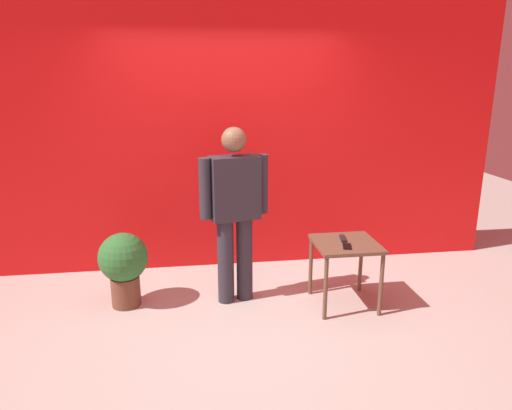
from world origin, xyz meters
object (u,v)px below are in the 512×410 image
object	(u,v)px
tv_remote	(343,238)
standing_person	(234,207)
side_table	(346,252)
potted_plant	(124,263)
cell_phone	(347,246)

from	to	relation	value
tv_remote	standing_person	bearing A→B (deg)	-178.76
standing_person	side_table	distance (m)	1.07
tv_remote	potted_plant	bearing A→B (deg)	-174.81
standing_person	potted_plant	world-z (taller)	standing_person
cell_phone	tv_remote	world-z (taller)	tv_remote
potted_plant	side_table	bearing A→B (deg)	-7.62
side_table	potted_plant	xyz separation A→B (m)	(-1.97, 0.26, -0.11)
side_table	potted_plant	distance (m)	1.99
tv_remote	potted_plant	distance (m)	1.99
side_table	tv_remote	world-z (taller)	tv_remote
potted_plant	cell_phone	bearing A→B (deg)	-11.00
standing_person	side_table	size ratio (longest dim) A/B	2.67
standing_person	tv_remote	distance (m)	1.02
standing_person	side_table	world-z (taller)	standing_person
side_table	potted_plant	bearing A→B (deg)	172.38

